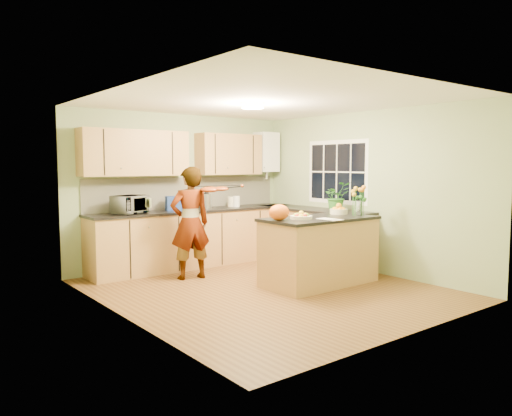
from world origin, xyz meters
TOP-DOWN VIEW (x-y plane):
  - floor at (0.00, 0.00)m, footprint 4.50×4.50m
  - ceiling at (0.00, 0.00)m, footprint 4.00×4.50m
  - wall_back at (0.00, 2.25)m, footprint 4.00×0.02m
  - wall_front at (0.00, -2.25)m, footprint 4.00×0.02m
  - wall_left at (-2.00, 0.00)m, footprint 0.02×4.50m
  - wall_right at (2.00, 0.00)m, footprint 0.02×4.50m
  - back_counter at (0.10, 1.95)m, footprint 3.64×0.62m
  - right_counter at (1.70, 0.85)m, footprint 0.62×2.24m
  - splashback at (0.10, 2.23)m, footprint 3.60×0.02m
  - upper_cabinets at (-0.18, 2.08)m, footprint 3.20×0.34m
  - boiler at (1.70, 2.09)m, footprint 0.40×0.30m
  - window_right at (1.99, 0.60)m, footprint 0.01×1.30m
  - light_switch at (-1.99, -0.60)m, footprint 0.02×0.09m
  - ceiling_lamp at (0.00, 0.30)m, footprint 0.30×0.30m
  - peninsula_island at (0.79, -0.20)m, footprint 1.64×0.84m
  - fruit_dish at (0.44, -0.20)m, footprint 0.30×0.30m
  - orange_bowl at (1.34, -0.05)m, footprint 0.26×0.26m
  - flower_vase at (1.39, -0.38)m, footprint 0.26×0.26m
  - orange_bag at (0.09, -0.15)m, footprint 0.30×0.25m
  - papers at (0.69, -0.50)m, footprint 0.22×0.30m
  - violinist at (-0.46, 1.20)m, footprint 0.66×0.49m
  - violin at (-0.26, 0.98)m, footprint 0.68×0.59m
  - microwave at (-1.08, 1.91)m, footprint 0.59×0.51m
  - blue_box at (-0.29, 1.95)m, footprint 0.34×0.29m
  - kettle at (0.32, 1.99)m, footprint 0.17×0.17m
  - jar_cream at (0.83, 2.00)m, footprint 0.13×0.13m
  - jar_white at (0.89, 1.92)m, footprint 0.12×0.12m
  - potted_plant at (1.70, 0.33)m, footprint 0.50×0.46m

SIDE VIEW (x-z plane):
  - floor at x=0.00m, z-range 0.00..0.00m
  - back_counter at x=0.10m, z-range 0.00..0.94m
  - right_counter at x=1.70m, z-range 0.00..0.94m
  - peninsula_island at x=0.79m, z-range 0.00..0.94m
  - violinist at x=-0.46m, z-range 0.00..1.64m
  - papers at x=0.69m, z-range 0.94..0.95m
  - fruit_dish at x=0.44m, z-range 0.93..1.04m
  - orange_bowl at x=1.34m, z-range 0.93..1.08m
  - jar_cream at x=0.83m, z-range 0.94..1.11m
  - jar_white at x=0.89m, z-range 0.94..1.13m
  - orange_bag at x=0.09m, z-range 0.94..1.15m
  - blue_box at x=-0.29m, z-range 0.94..1.17m
  - kettle at x=0.32m, z-range 0.91..1.24m
  - microwave at x=-1.08m, z-range 0.94..1.21m
  - potted_plant at x=1.70m, z-range 0.94..1.40m
  - splashback at x=0.10m, z-range 0.94..1.46m
  - wall_back at x=0.00m, z-range 0.00..2.50m
  - wall_front at x=0.00m, z-range 0.00..2.50m
  - wall_left at x=-2.00m, z-range 0.00..2.50m
  - wall_right at x=2.00m, z-range 0.00..2.50m
  - flower_vase at x=1.39m, z-range 1.02..1.49m
  - light_switch at x=-1.99m, z-range 1.26..1.34m
  - violin at x=-0.26m, z-range 1.23..1.40m
  - window_right at x=1.99m, z-range 1.02..2.08m
  - upper_cabinets at x=-0.18m, z-range 1.50..2.20m
  - boiler at x=1.70m, z-range 1.47..2.33m
  - ceiling_lamp at x=0.00m, z-range 2.43..2.50m
  - ceiling at x=0.00m, z-range 2.49..2.51m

